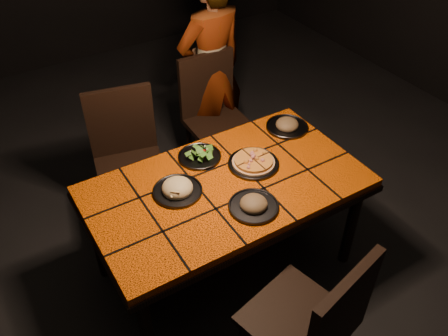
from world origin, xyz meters
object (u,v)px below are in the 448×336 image
chair_near (315,321)px  plate_pizza (253,162)px  dining_table (226,193)px  plate_pasta (177,189)px  chair_far_right (214,110)px  diner (211,70)px  chair_far_left (127,152)px

chair_near → plate_pizza: 1.02m
dining_table → plate_pasta: (-0.28, 0.08, 0.10)m
chair_far_right → plate_pizza: size_ratio=3.21×
dining_table → plate_pasta: bearing=163.8°
chair_far_right → plate_pasta: size_ratio=3.51×
dining_table → chair_far_right: bearing=63.7°
chair_near → chair_far_right: chair_near is taller
chair_near → diner: size_ratio=0.64×
chair_near → chair_far_left: 1.71m
chair_near → chair_far_right: bearing=-119.6°
chair_far_left → diner: size_ratio=0.63×
dining_table → chair_near: bearing=-94.0°
chair_far_right → diner: (0.09, 0.19, 0.23)m
chair_far_left → plate_pasta: (0.03, -0.72, 0.20)m
diner → plate_pasta: 1.34m
chair_near → chair_far_right: (0.53, 1.84, -0.01)m
diner → plate_pizza: bearing=67.3°
dining_table → chair_far_left: chair_far_left is taller
chair_near → diner: 2.14m
diner → plate_pasta: bearing=46.0°
chair_far_left → plate_pasta: chair_far_left is taller
diner → chair_far_right: bearing=58.0°
diner → chair_near: bearing=67.5°
dining_table → chair_far_left: 0.86m
plate_pizza → chair_far_right: bearing=75.0°
chair_near → chair_far_left: size_ratio=1.02×
chair_far_left → plate_pizza: chair_far_left is taller
chair_near → plate_pasta: 1.02m
dining_table → chair_near: (-0.06, -0.90, -0.08)m
chair_far_left → plate_pizza: bearing=-41.7°
diner → plate_pizza: (-0.33, -1.07, -0.04)m
chair_far_right → plate_pizza: (-0.24, -0.89, 0.19)m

